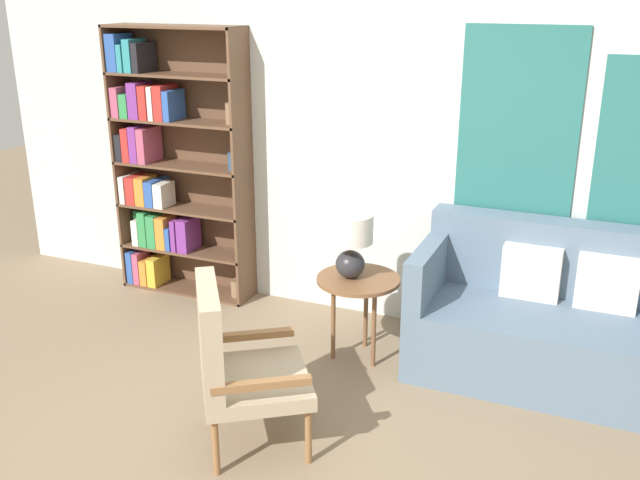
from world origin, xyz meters
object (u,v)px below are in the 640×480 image
at_px(armchair, 233,359).
at_px(table_lamp, 351,239).
at_px(couch, 562,324).
at_px(side_table, 358,286).
at_px(bookshelf, 166,166).

relative_size(armchair, table_lamp, 2.17).
xyz_separation_m(couch, table_lamp, (-1.30, -0.28, 0.47)).
relative_size(couch, side_table, 3.16).
bearing_deg(armchair, couch, 43.16).
relative_size(armchair, couch, 0.51).
xyz_separation_m(side_table, table_lamp, (-0.05, -0.01, 0.32)).
xyz_separation_m(bookshelf, side_table, (1.79, -0.52, -0.51)).
relative_size(bookshelf, armchair, 2.25).
bearing_deg(armchair, table_lamp, 79.39).
xyz_separation_m(armchair, table_lamp, (0.21, 1.14, 0.31)).
relative_size(bookshelf, side_table, 3.66).
distance_m(couch, table_lamp, 1.41).
bearing_deg(side_table, couch, 12.00).
xyz_separation_m(couch, side_table, (-1.25, -0.27, 0.15)).
bearing_deg(table_lamp, armchair, -100.61).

